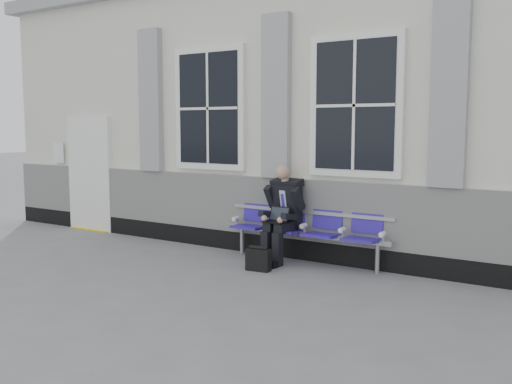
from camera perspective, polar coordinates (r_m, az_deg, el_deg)
The scene contains 5 objects.
ground at distance 7.11m, azimuth 2.28°, elevation -9.50°, with size 70.00×70.00×0.00m, color slate.
station_building at distance 9.99m, azimuth 12.51°, elevation 7.90°, with size 14.40×4.40×4.49m.
bench at distance 8.27m, azimuth 5.00°, elevation -3.30°, with size 2.60×0.47×0.91m.
businessman at distance 8.26m, azimuth 2.71°, elevation -1.79°, with size 0.58×0.78×1.41m.
briefcase at distance 7.85m, azimuth 0.24°, elevation -6.75°, with size 0.35×0.18×0.35m.
Camera 1 is at (3.46, -5.89, 1.97)m, focal length 40.00 mm.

